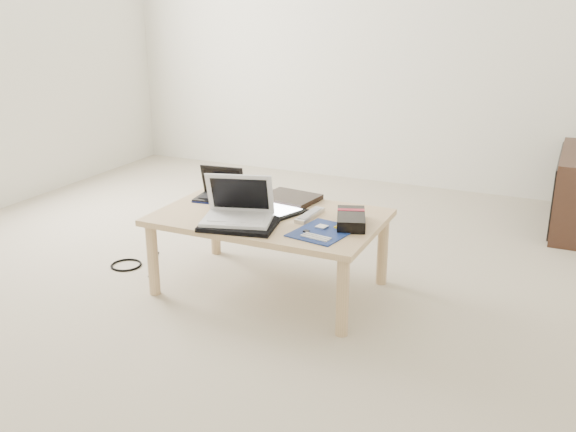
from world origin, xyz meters
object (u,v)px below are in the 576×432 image
at_px(white_laptop, 238,210).
at_px(gpu_box, 351,219).
at_px(coffee_table, 270,224).
at_px(netbook, 220,192).

xyz_separation_m(white_laptop, gpu_box, (0.49, 0.21, -0.04)).
height_order(coffee_table, white_laptop, white_laptop).
relative_size(coffee_table, netbook, 4.22).
distance_m(netbook, gpu_box, 0.78).
bearing_deg(gpu_box, coffee_table, -176.45).
bearing_deg(coffee_table, netbook, 160.44).
xyz_separation_m(coffee_table, netbook, (-0.35, 0.13, 0.08)).
height_order(netbook, white_laptop, white_laptop).
relative_size(netbook, white_laptop, 0.71).
distance_m(coffee_table, gpu_box, 0.42).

